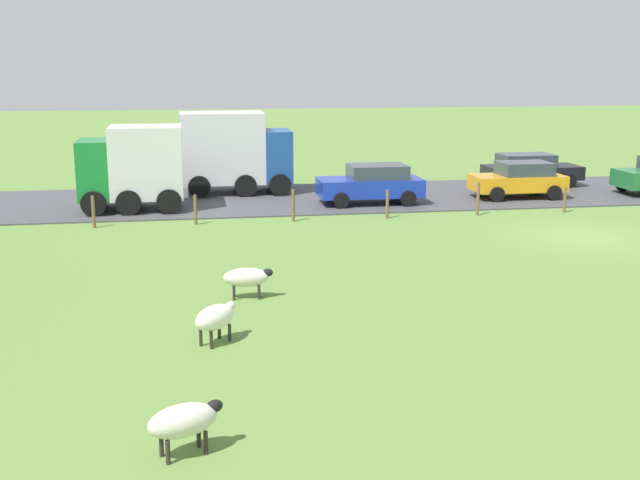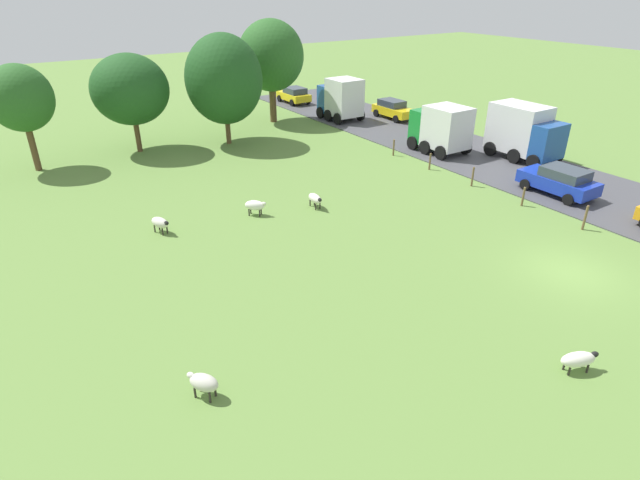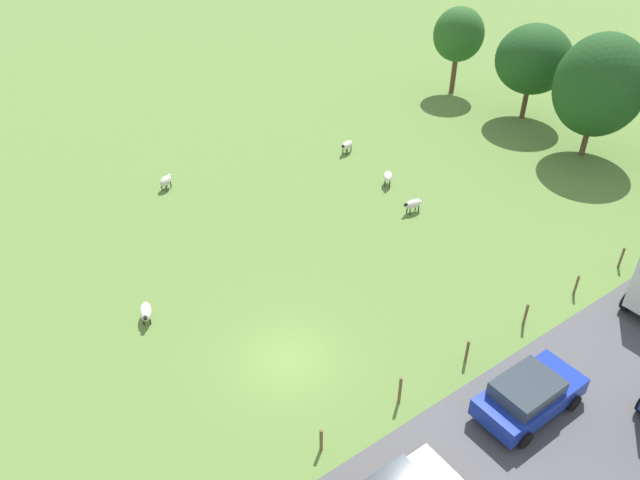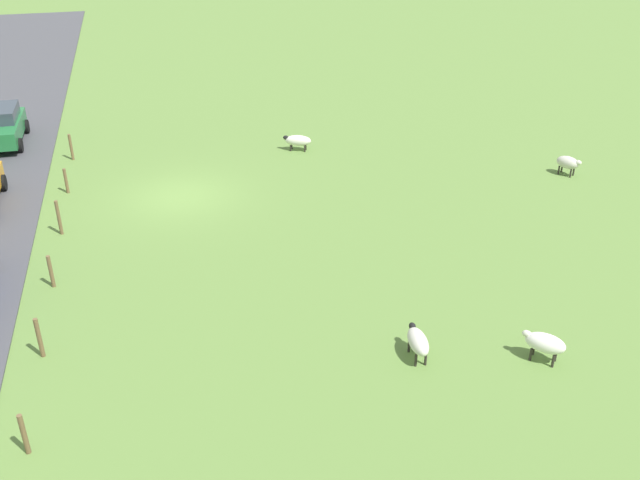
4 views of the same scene
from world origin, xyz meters
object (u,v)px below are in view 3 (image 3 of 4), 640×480
(sheep_4, at_px, (347,145))
(car_3, at_px, (529,394))
(tree_1, at_px, (533,59))
(tree_3, at_px, (459,35))
(sheep_3, at_px, (413,204))
(sheep_1, at_px, (166,181))
(sheep_0, at_px, (388,177))
(sheep_2, at_px, (146,312))
(tree_2, at_px, (600,85))

(sheep_4, relative_size, car_3, 0.29)
(tree_1, distance_m, tree_3, 6.74)
(sheep_3, xyz_separation_m, tree_1, (-5.02, 15.64, 3.84))
(tree_1, relative_size, car_3, 1.59)
(sheep_1, distance_m, tree_1, 26.59)
(sheep_1, bearing_deg, tree_3, 92.86)
(sheep_3, distance_m, sheep_4, 8.17)
(sheep_1, bearing_deg, sheep_0, 56.45)
(sheep_3, bearing_deg, sheep_0, 164.10)
(tree_1, height_order, car_3, tree_1)
(sheep_3, bearing_deg, tree_3, 127.70)
(sheep_0, distance_m, tree_1, 15.33)
(sheep_2, xyz_separation_m, car_3, (12.87, 9.40, 0.43))
(sheep_2, distance_m, tree_1, 31.81)
(tree_1, bearing_deg, sheep_4, -102.03)
(sheep_1, bearing_deg, car_3, 9.65)
(sheep_0, xyz_separation_m, tree_3, (-8.56, 14.28, 4.05))
(sheep_1, height_order, tree_2, tree_2)
(sheep_1, xyz_separation_m, tree_2, (11.70, 24.03, 4.16))
(sheep_2, bearing_deg, sheep_1, 152.09)
(sheep_3, height_order, tree_1, tree_1)
(tree_2, xyz_separation_m, tree_3, (-12.96, 1.26, -0.10))
(tree_2, height_order, car_3, tree_2)
(sheep_2, distance_m, car_3, 15.94)
(sheep_4, distance_m, car_3, 22.10)
(sheep_0, bearing_deg, sheep_3, -15.90)
(sheep_0, height_order, sheep_1, sheep_0)
(sheep_3, bearing_deg, tree_2, 85.00)
(sheep_0, bearing_deg, car_3, -24.01)
(sheep_2, xyz_separation_m, sheep_3, (0.18, 15.56, 0.07))
(sheep_2, relative_size, car_3, 0.31)
(tree_3, xyz_separation_m, car_3, (24.43, -21.35, -3.72))
(sheep_3, xyz_separation_m, car_3, (12.69, -6.16, 0.36))
(sheep_1, bearing_deg, sheep_2, -27.91)
(sheep_0, xyz_separation_m, car_3, (15.87, -7.07, 0.33))
(tree_2, relative_size, car_3, 1.85)
(tree_2, bearing_deg, sheep_3, -95.00)
(sheep_1, height_order, tree_1, tree_1)
(sheep_0, relative_size, sheep_4, 0.92)
(sheep_0, relative_size, tree_1, 0.17)
(sheep_0, bearing_deg, tree_3, 120.94)
(sheep_0, distance_m, sheep_1, 13.21)
(sheep_1, height_order, sheep_2, sheep_1)
(sheep_0, relative_size, car_3, 0.26)
(sheep_1, height_order, tree_3, tree_3)
(sheep_2, bearing_deg, tree_1, 98.82)
(sheep_1, relative_size, sheep_2, 0.82)
(sheep_0, xyz_separation_m, tree_1, (-1.84, 14.73, 3.81))
(sheep_1, relative_size, tree_3, 0.16)
(sheep_2, height_order, car_3, car_3)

